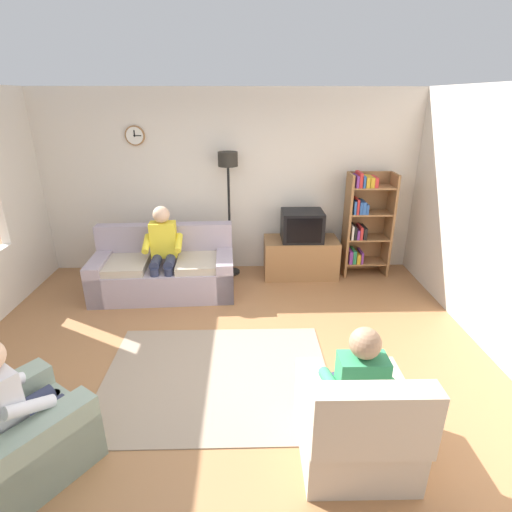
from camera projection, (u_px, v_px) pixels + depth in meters
The scene contains 13 objects.
ground_plane at pixel (225, 367), 4.03m from camera, with size 12.00×12.00×0.00m, color #9E6B42.
back_wall_assembly at pixel (230, 183), 5.99m from camera, with size 6.20×0.17×2.70m.
couch at pixel (164, 271), 5.49m from camera, with size 1.94×0.97×0.90m.
tv_stand at pixel (300, 257), 6.03m from camera, with size 1.10×0.56×0.58m.
tv at pixel (302, 226), 5.82m from camera, with size 0.60×0.49×0.44m.
bookshelf at pixel (364, 222), 5.92m from camera, with size 0.68×0.36×1.58m.
floor_lamp at pixel (228, 180), 5.67m from camera, with size 0.28×0.28×1.85m.
armchair_near_window at pixel (12, 441), 2.80m from camera, with size 1.17×1.18×0.90m.
armchair_near_bookshelf at pixel (355, 425), 2.94m from camera, with size 0.81×0.89×0.90m.
area_rug at pixel (217, 377), 3.88m from camera, with size 2.20×1.70×0.01m, color gray.
person_on_couch at pixel (163, 248), 5.25m from camera, with size 0.53×0.55×1.24m.
person_in_left_armchair at pixel (15, 399), 2.75m from camera, with size 0.62×0.64×1.12m.
person_in_right_armchair at pixel (356, 383), 2.90m from camera, with size 0.51×0.54×1.12m.
Camera 1 is at (0.24, -3.32, 2.55)m, focal length 27.77 mm.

